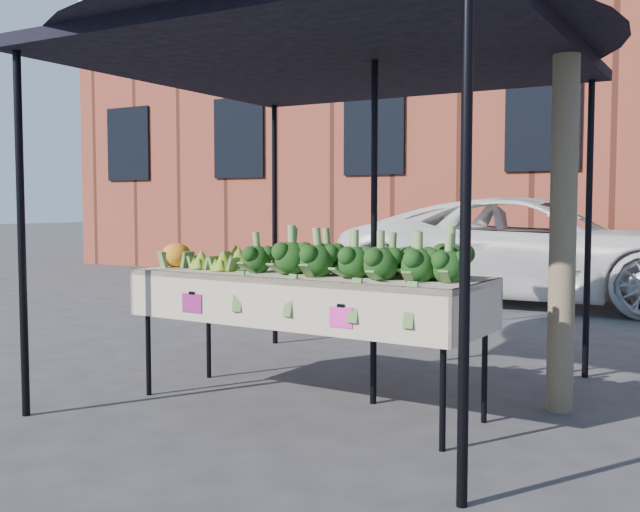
{
  "coord_description": "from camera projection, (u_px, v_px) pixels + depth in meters",
  "views": [
    {
      "loc": [
        2.41,
        -4.27,
        1.34
      ],
      "look_at": [
        -0.1,
        0.1,
        1.0
      ],
      "focal_mm": 41.83,
      "sensor_mm": 36.0,
      "label": 1
    }
  ],
  "objects": [
    {
      "name": "cauliflower_pair",
      "position": [
        176.0,
        254.0,
        5.36
      ],
      "size": [
        0.21,
        0.21,
        0.19
      ],
      "primitive_type": "ellipsoid",
      "color": "orange",
      "rests_on": "table"
    },
    {
      "name": "building_left",
      "position": [
        391.0,
        72.0,
        17.54
      ],
      "size": [
        12.0,
        8.0,
        9.0
      ],
      "primitive_type": "cube",
      "color": "brown",
      "rests_on": "ground"
    },
    {
      "name": "romanesco_cluster",
      "position": [
        227.0,
        254.0,
        5.24
      ],
      "size": [
        0.44,
        0.58,
        0.21
      ],
      "primitive_type": "ellipsoid",
      "color": "#91A823",
      "rests_on": "table"
    },
    {
      "name": "ground",
      "position": [
        326.0,
        406.0,
        4.98
      ],
      "size": [
        90.0,
        90.0,
        0.0
      ],
      "primitive_type": "plane",
      "color": "#333335"
    },
    {
      "name": "broccoli_heap",
      "position": [
        355.0,
        254.0,
        4.72
      ],
      "size": [
        1.55,
        0.58,
        0.27
      ],
      "primitive_type": "ellipsoid",
      "color": "black",
      "rests_on": "table"
    },
    {
      "name": "table",
      "position": [
        305.0,
        341.0,
        4.92
      ],
      "size": [
        2.44,
        0.92,
        0.9
      ],
      "color": "#C2B49A",
      "rests_on": "ground"
    },
    {
      "name": "vehicle",
      "position": [
        537.0,
        112.0,
        10.16
      ],
      "size": [
        1.57,
        2.48,
        5.24
      ],
      "primitive_type": "imported",
      "rotation": [
        0.0,
        0.0,
        1.62
      ],
      "color": "white",
      "rests_on": "ground"
    },
    {
      "name": "street_tree",
      "position": [
        567.0,
        30.0,
        4.71
      ],
      "size": [
        2.49,
        2.49,
        4.91
      ],
      "primitive_type": null,
      "color": "#1E4C14",
      "rests_on": "ground"
    },
    {
      "name": "canopy",
      "position": [
        334.0,
        202.0,
        5.21
      ],
      "size": [
        3.16,
        3.16,
        2.74
      ],
      "primitive_type": null,
      "color": "black",
      "rests_on": "ground"
    }
  ]
}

